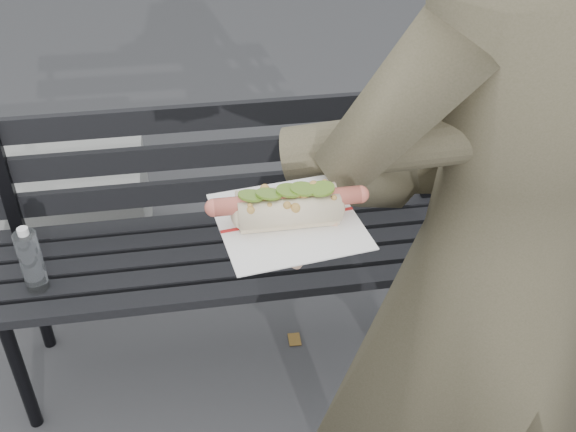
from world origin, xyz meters
name	(u,v)px	position (x,y,z in m)	size (l,w,h in m)	color
park_bench	(229,225)	(-0.09, 0.85, 0.52)	(1.50, 0.44, 0.88)	black
person	(491,279)	(0.35, 0.03, 0.95)	(0.69, 0.45, 1.90)	#43402C
held_hotdog	(410,156)	(0.14, -0.02, 1.26)	(0.63, 0.32, 0.20)	#43402C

